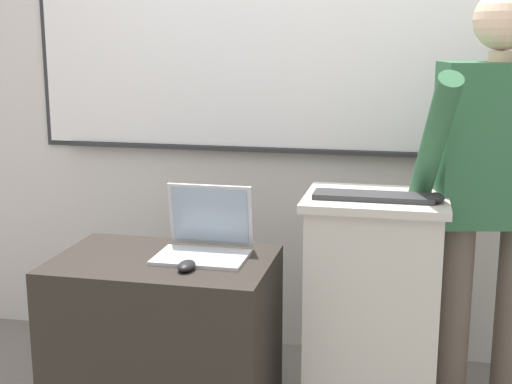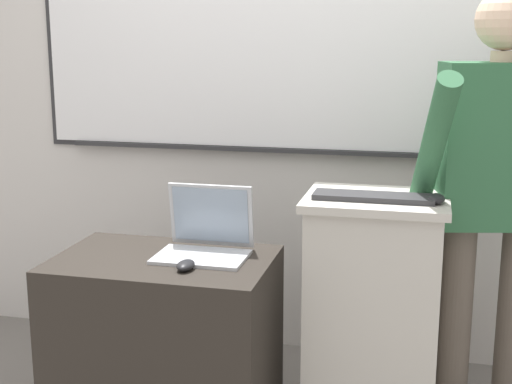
{
  "view_description": "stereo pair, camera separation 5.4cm",
  "coord_description": "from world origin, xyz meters",
  "px_view_note": "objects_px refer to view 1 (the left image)",
  "views": [
    {
      "loc": [
        0.52,
        -2.13,
        1.51
      ],
      "look_at": [
        -0.03,
        0.38,
        0.95
      ],
      "focal_mm": 50.0,
      "sensor_mm": 36.0,
      "label": 1
    },
    {
      "loc": [
        0.57,
        -2.12,
        1.51
      ],
      "look_at": [
        -0.03,
        0.38,
        0.95
      ],
      "focal_mm": 50.0,
      "sensor_mm": 36.0,
      "label": 2
    }
  ],
  "objects_px": {
    "lectern_podium": "(372,315)",
    "computer_mouse_by_laptop": "(186,266)",
    "person_presenter": "(492,183)",
    "side_desk": "(165,346)",
    "computer_mouse_by_keyboard": "(436,198)",
    "wireless_keyboard": "(373,196)",
    "laptop": "(206,235)"
  },
  "relations": [
    {
      "from": "laptop",
      "to": "wireless_keyboard",
      "type": "relative_size",
      "value": 0.78
    },
    {
      "from": "side_desk",
      "to": "wireless_keyboard",
      "type": "relative_size",
      "value": 1.89
    },
    {
      "from": "person_presenter",
      "to": "computer_mouse_by_keyboard",
      "type": "bearing_deg",
      "value": -145.92
    },
    {
      "from": "laptop",
      "to": "computer_mouse_by_laptop",
      "type": "relative_size",
      "value": 3.38
    },
    {
      "from": "wireless_keyboard",
      "to": "computer_mouse_by_keyboard",
      "type": "relative_size",
      "value": 4.31
    },
    {
      "from": "side_desk",
      "to": "laptop",
      "type": "relative_size",
      "value": 2.41
    },
    {
      "from": "computer_mouse_by_keyboard",
      "to": "lectern_podium",
      "type": "bearing_deg",
      "value": 164.04
    },
    {
      "from": "person_presenter",
      "to": "laptop",
      "type": "bearing_deg",
      "value": -178.96
    },
    {
      "from": "computer_mouse_by_laptop",
      "to": "person_presenter",
      "type": "bearing_deg",
      "value": 23.38
    },
    {
      "from": "person_presenter",
      "to": "computer_mouse_by_laptop",
      "type": "bearing_deg",
      "value": -169.1
    },
    {
      "from": "wireless_keyboard",
      "to": "computer_mouse_by_laptop",
      "type": "xyz_separation_m",
      "value": [
        -0.63,
        -0.24,
        -0.23
      ]
    },
    {
      "from": "lectern_podium",
      "to": "computer_mouse_by_keyboard",
      "type": "xyz_separation_m",
      "value": [
        0.21,
        -0.06,
        0.48
      ]
    },
    {
      "from": "lectern_podium",
      "to": "computer_mouse_by_laptop",
      "type": "height_order",
      "value": "lectern_podium"
    },
    {
      "from": "computer_mouse_by_laptop",
      "to": "lectern_podium",
      "type": "bearing_deg",
      "value": 24.95
    },
    {
      "from": "person_presenter",
      "to": "laptop",
      "type": "xyz_separation_m",
      "value": [
        -1.05,
        -0.25,
        -0.2
      ]
    },
    {
      "from": "side_desk",
      "to": "laptop",
      "type": "xyz_separation_m",
      "value": [
        0.14,
        0.09,
        0.43
      ]
    },
    {
      "from": "lectern_podium",
      "to": "computer_mouse_by_keyboard",
      "type": "bearing_deg",
      "value": -15.96
    },
    {
      "from": "side_desk",
      "to": "computer_mouse_by_laptop",
      "type": "height_order",
      "value": "computer_mouse_by_laptop"
    },
    {
      "from": "computer_mouse_by_laptop",
      "to": "side_desk",
      "type": "bearing_deg",
      "value": 138.76
    },
    {
      "from": "lectern_podium",
      "to": "computer_mouse_by_laptop",
      "type": "bearing_deg",
      "value": -155.05
    },
    {
      "from": "wireless_keyboard",
      "to": "person_presenter",
      "type": "bearing_deg",
      "value": 26.57
    },
    {
      "from": "lectern_podium",
      "to": "computer_mouse_by_laptop",
      "type": "distance_m",
      "value": 0.75
    },
    {
      "from": "lectern_podium",
      "to": "side_desk",
      "type": "relative_size",
      "value": 1.15
    },
    {
      "from": "laptop",
      "to": "lectern_podium",
      "type": "bearing_deg",
      "value": 8.26
    },
    {
      "from": "lectern_podium",
      "to": "person_presenter",
      "type": "distance_m",
      "value": 0.68
    },
    {
      "from": "lectern_podium",
      "to": "person_presenter",
      "type": "bearing_deg",
      "value": 20.92
    },
    {
      "from": "lectern_podium",
      "to": "person_presenter",
      "type": "relative_size",
      "value": 0.56
    },
    {
      "from": "laptop",
      "to": "wireless_keyboard",
      "type": "distance_m",
      "value": 0.64
    },
    {
      "from": "person_presenter",
      "to": "wireless_keyboard",
      "type": "xyz_separation_m",
      "value": [
        -0.43,
        -0.21,
        -0.03
      ]
    },
    {
      "from": "person_presenter",
      "to": "laptop",
      "type": "relative_size",
      "value": 4.97
    },
    {
      "from": "computer_mouse_by_laptop",
      "to": "laptop",
      "type": "bearing_deg",
      "value": 86.43
    },
    {
      "from": "side_desk",
      "to": "computer_mouse_by_laptop",
      "type": "bearing_deg",
      "value": -41.24
    }
  ]
}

